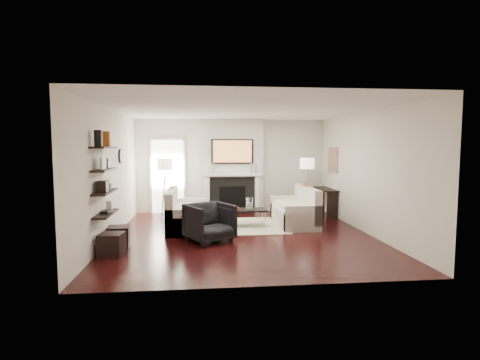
{
  "coord_description": "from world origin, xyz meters",
  "views": [
    {
      "loc": [
        -0.89,
        -7.93,
        1.92
      ],
      "look_at": [
        0.0,
        0.6,
        1.15
      ],
      "focal_mm": 28.0,
      "sensor_mm": 36.0,
      "label": 1
    }
  ],
  "objects": [
    {
      "name": "rug",
      "position": [
        -0.2,
        0.94,
        0.01
      ],
      "size": [
        2.6,
        2.0,
        0.01
      ],
      "primitive_type": "cube",
      "color": "#B7AF96",
      "rests_on": "floor"
    },
    {
      "name": "room_envelope",
      "position": [
        0.0,
        0.0,
        1.35
      ],
      "size": [
        6.0,
        6.0,
        6.0
      ],
      "color": "black",
      "rests_on": "ground"
    },
    {
      "name": "fireplace_surround",
      "position": [
        0.0,
        2.74,
        0.52
      ],
      "size": [
        1.3,
        0.02,
        1.04
      ],
      "primitive_type": "cube",
      "color": "black",
      "rests_on": "floor"
    },
    {
      "name": "loveseat_right_cushion",
      "position": [
        1.33,
        0.99,
        0.47
      ],
      "size": [
        0.63,
        1.44,
        0.1
      ],
      "primitive_type": "cube",
      "color": "beige",
      "rests_on": "loveseat_right_base"
    },
    {
      "name": "loveseat_left_arm_s",
      "position": [
        -1.24,
        1.59,
        0.3
      ],
      "size": [
        0.85,
        0.18,
        0.6
      ],
      "primitive_type": "cube",
      "color": "beige",
      "rests_on": "floor"
    },
    {
      "name": "loveseat_right_back",
      "position": [
        1.72,
        0.99,
        0.53
      ],
      "size": [
        0.18,
        1.8,
        0.8
      ],
      "primitive_type": "cube",
      "color": "beige",
      "rests_on": "floor"
    },
    {
      "name": "lamp_right_post",
      "position": [
        2.05,
        2.23,
        0.6
      ],
      "size": [
        0.02,
        0.02,
        1.2
      ],
      "primitive_type": "cylinder",
      "color": "silver",
      "rests_on": "floor"
    },
    {
      "name": "lamp_left_leg_b",
      "position": [
        -1.91,
        2.22,
        0.6
      ],
      "size": [
        0.14,
        0.22,
        1.23
      ],
      "primitive_type": "cylinder",
      "rotation": [
        0.18,
        0.0,
        0.52
      ],
      "color": "silver",
      "rests_on": "floor"
    },
    {
      "name": "mantel_shelf",
      "position": [
        0.0,
        2.69,
        1.12
      ],
      "size": [
        1.7,
        0.18,
        0.07
      ],
      "primitive_type": "cube",
      "color": "white",
      "rests_on": "chimney_breast"
    },
    {
      "name": "loveseat_left_arm_n",
      "position": [
        -1.24,
        -0.03,
        0.3
      ],
      "size": [
        0.85,
        0.18,
        0.6
      ],
      "primitive_type": "cube",
      "color": "beige",
      "rests_on": "floor"
    },
    {
      "name": "lamp_left_post",
      "position": [
        -1.85,
        2.12,
        0.6
      ],
      "size": [
        0.02,
        0.02,
        1.2
      ],
      "primitive_type": "cylinder",
      "color": "silver",
      "rests_on": "floor"
    },
    {
      "name": "firebox",
      "position": [
        0.0,
        2.73,
        0.45
      ],
      "size": [
        0.75,
        0.02,
        0.65
      ],
      "primitive_type": "cube",
      "color": "black",
      "rests_on": "floor"
    },
    {
      "name": "copper_bowl",
      "position": [
        -0.14,
        0.87,
        0.45
      ],
      "size": [
        0.3,
        0.3,
        0.05
      ],
      "primitive_type": "cylinder",
      "color": "#D04222",
      "rests_on": "coffee_table"
    },
    {
      "name": "hurricane_glass",
      "position": [
        0.26,
        0.87,
        0.56
      ],
      "size": [
        0.17,
        0.17,
        0.29
      ],
      "primitive_type": "cylinder",
      "color": "white",
      "rests_on": "coffee_table"
    },
    {
      "name": "loveseat_left_base",
      "position": [
        -1.24,
        0.78,
        0.21
      ],
      "size": [
        0.85,
        1.8,
        0.42
      ],
      "primitive_type": "cube",
      "color": "beige",
      "rests_on": "floor"
    },
    {
      "name": "decor_wine_rack",
      "position": [
        -2.62,
        -1.18,
        1.22
      ],
      "size": [
        0.18,
        0.25,
        0.2
      ],
      "primitive_type": "cube",
      "color": "black",
      "rests_on": "shelf_lower"
    },
    {
      "name": "console_top",
      "position": [
        2.57,
        2.13,
        0.73
      ],
      "size": [
        0.35,
        1.2,
        0.04
      ],
      "primitive_type": "cube",
      "color": "black",
      "rests_on": "floor"
    },
    {
      "name": "coffee_leg_sw",
      "position": [
        -0.39,
        1.09,
        0.19
      ],
      "size": [
        0.02,
        0.02,
        0.38
      ],
      "primitive_type": "cylinder",
      "color": "silver",
      "rests_on": "floor"
    },
    {
      "name": "shelf_bottom",
      "position": [
        -2.62,
        -1.0,
        0.7
      ],
      "size": [
        0.25,
        1.0,
        0.03
      ],
      "primitive_type": "cube",
      "color": "black",
      "rests_on": "wall_left"
    },
    {
      "name": "decor_frame_b",
      "position": [
        -2.62,
        -0.7,
        1.61
      ],
      "size": [
        0.04,
        0.22,
        0.18
      ],
      "primitive_type": "cube",
      "color": "black",
      "rests_on": "shelf_upper"
    },
    {
      "name": "console_leg_s",
      "position": [
        2.57,
        2.68,
        0.35
      ],
      "size": [
        0.3,
        0.04,
        0.71
      ],
      "primitive_type": "cube",
      "color": "black",
      "rests_on": "floor"
    },
    {
      "name": "ottoman_far",
      "position": [
        -2.47,
        -1.28,
        0.2
      ],
      "size": [
        0.45,
        0.45,
        0.4
      ],
      "primitive_type": "cube",
      "rotation": [
        0.0,
        0.0,
        -0.13
      ],
      "color": "black",
      "rests_on": "floor"
    },
    {
      "name": "tv_screen",
      "position": [
        0.0,
        2.68,
        1.78
      ],
      "size": [
        1.1,
        0.0,
        0.62
      ],
      "primitive_type": "cube",
      "color": "#BF723F",
      "rests_on": "tv_body"
    },
    {
      "name": "coffee_leg_se",
      "position": [
        0.61,
        1.09,
        0.19
      ],
      "size": [
        0.02,
        0.02,
        0.38
      ],
      "primitive_type": "cylinder",
      "color": "silver",
      "rests_on": "floor"
    },
    {
      "name": "hurricane_candle",
      "position": [
        0.26,
        0.87,
        0.5
      ],
      "size": [
        0.11,
        0.11,
        0.16
      ],
      "primitive_type": "cylinder",
      "color": "white",
      "rests_on": "coffee_table"
    },
    {
      "name": "console_leg_n",
      "position": [
        2.57,
        1.58,
        0.35
      ],
      "size": [
        0.3,
        0.04,
        0.71
      ],
      "primitive_type": "cube",
      "color": "black",
      "rests_on": "floor"
    },
    {
      "name": "lamp_right_leg_b",
      "position": [
        2.0,
        2.32,
        0.6
      ],
      "size": [
        0.14,
        0.22,
        1.23
      ],
      "primitive_type": "cylinder",
      "rotation": [
        0.18,
        0.0,
        0.52
      ],
      "color": "silver",
      "rests_on": "floor"
    },
    {
      "name": "decor_books",
      "position": [
        -2.62,
        -1.06,
        0.74
      ],
      "size": [
        0.14,
        0.2,
        0.05
      ],
      "primitive_type": "cube",
      "color": "black",
      "rests_on": "shelf_bottom"
    },
    {
      "name": "shelf_top",
      "position": [
        -2.62,
        -1.0,
        1.9
      ],
      "size": [
        0.25,
        1.0,
        0.04
      ],
      "primitive_type": "cube",
      "color": "black",
      "rests_on": "wall_left"
    },
    {
      "name": "pillow_left_orange",
      "position": [
        -1.58,
        1.08,
        0.73
      ],
      "size": [
        0.1,
        0.42,
        0.42
      ],
      "primitive_type": "cube",
      "color": "#A14F13",
      "rests_on": "loveseat_left_cushion"
    },
    {
      "name": "lamp_left_leg_a",
      "position": [
        -1.74,
        2.12,
        0.6
      ],
      "size": [
        0.25,
        0.02,
        1.23
      ],
      "primitive_type": "cylinder",
      "rotation": [
        0.18,
        0.0,
        4.71
      ],
      "color": "silver",
      "rests_on": "floor"
    },
    {
      "name": "chimney_breast",
      "position": [
        0.0,
        2.88,
        1.35
      ],
      "size": [
        1.8,
        0.25,
        2.7
      ],
      "primitive_type": "cube",
      "color": "silver",
      "rests_on": "floor"
    },
    {
      "name": "pillow_left_charcoal",
      "position": [
        -1.58,
        0.48,
        0.72
      ],
      "size": [
        0.1,
        0.4,
        0.4
      ],
      "primitive_type": "cube",
      "color": "black",
      "rests_on": "loveseat_left_cushion"
    },
    {
      "name": "lamp_right_leg_c",
      "position": [
        1.99,
        2.13,
        0.6
      ],
      "size": [
        0.14,
        0.22,
        1.23
      ],
      "primitive_type": "cylinder",
      "rotation": [
        0.18,
        0.0,
        2.62
      ],
      "color": "silver",
      "rests_on": "floor"
    },
    {
      "name": "wall_art",
      "position": [
        2.73,
        2.05,
        1.55
      ],
      "size": [
        0.03,
        0.7,
        0.7
      ],
      "primitive_type": "cube",
      "color": "#9C6B4E",
      "rests_on": "wall_right"
    },
    {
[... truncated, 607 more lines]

